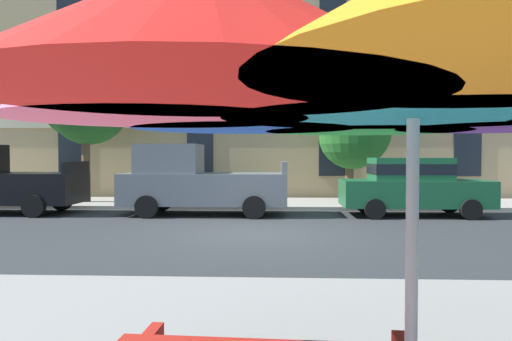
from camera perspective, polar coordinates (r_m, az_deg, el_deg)
name	(u,v)px	position (r m, az deg, el deg)	size (l,w,h in m)	color
ground_plane	(256,234)	(11.49, -0.01, -7.49)	(120.00, 120.00, 0.00)	#2D3033
sidewalk_far	(264,203)	(18.22, 0.97, -3.87)	(56.00, 3.60, 0.12)	#9E998E
apartment_building	(269,41)	(27.03, 1.49, 14.92)	(44.19, 12.08, 16.00)	tan
pickup_gray	(197,182)	(15.26, -6.90, -1.33)	(5.10, 2.12, 2.20)	slate
sedan_green	(413,185)	(15.60, 17.88, -1.62)	(4.40, 1.98, 1.78)	#195933
street_tree_left	(90,100)	(19.51, -18.89, 7.82)	(3.67, 3.13, 5.68)	brown
street_tree_middle	(353,133)	(18.73, 11.31, 4.38)	(2.73, 2.70, 4.04)	brown
patio_umbrella	(414,71)	(2.44, 18.01, 11.03)	(3.89, 3.89, 2.54)	silver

